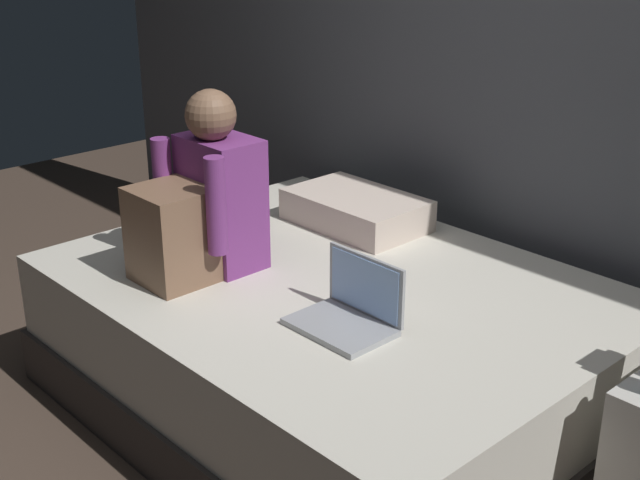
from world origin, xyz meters
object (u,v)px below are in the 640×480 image
Objects in this scene: person_sitting at (201,205)px; laptop at (350,310)px; pillow at (356,210)px; bed at (333,347)px.

person_sitting is 2.05× the size of laptop.
person_sitting is at bearing -173.32° from laptop.
laptop reaches higher than pillow.
bed is 3.57× the size of pillow.
pillow is (-0.62, 0.65, 0.01)m from laptop.
pillow is (0.05, 0.73, -0.19)m from person_sitting.
person_sitting reaches higher than bed.
person_sitting is 0.76m from pillow.
bed is 6.25× the size of laptop.
laptop is at bearing 6.68° from person_sitting.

